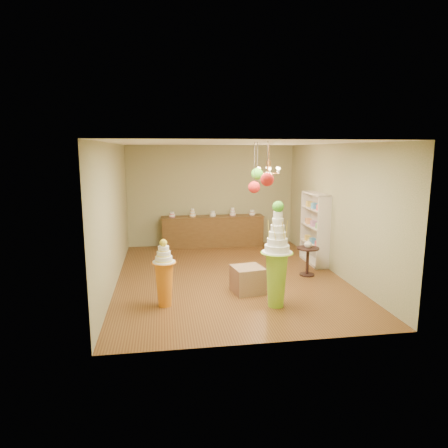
{
  "coord_description": "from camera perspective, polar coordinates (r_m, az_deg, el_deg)",
  "views": [
    {
      "loc": [
        -1.45,
        -8.65,
        2.85
      ],
      "look_at": [
        -0.12,
        0.0,
        1.23
      ],
      "focal_mm": 32.0,
      "sensor_mm": 36.0,
      "label": 1
    }
  ],
  "objects": [
    {
      "name": "pedestal_orange",
      "position": [
        7.49,
        -8.52,
        -7.68
      ],
      "size": [
        0.53,
        0.53,
        1.27
      ],
      "rotation": [
        0.0,
        0.0,
        -0.35
      ],
      "color": "orange",
      "rests_on": "floor"
    },
    {
      "name": "sideboard",
      "position": [
        11.95,
        -1.62,
        -0.97
      ],
      "size": [
        3.04,
        0.54,
        1.16
      ],
      "color": "brown",
      "rests_on": "floor"
    },
    {
      "name": "wall_right",
      "position": [
        9.61,
        15.63,
        2.02
      ],
      "size": [
        0.04,
        6.5,
        3.0
      ],
      "primitive_type": "cube",
      "color": "#97956A",
      "rests_on": "ground"
    },
    {
      "name": "pom_red_right",
      "position": [
        6.52,
        6.19,
        6.35
      ],
      "size": [
        0.22,
        0.22,
        0.72
      ],
      "color": "#3F342D",
      "rests_on": "ceiling"
    },
    {
      "name": "burlap_riser",
      "position": [
        8.18,
        3.39,
        -7.94
      ],
      "size": [
        0.68,
        0.68,
        0.53
      ],
      "primitive_type": "cube",
      "rotation": [
        0.0,
        0.0,
        0.17
      ],
      "color": "#8A684B",
      "rests_on": "floor"
    },
    {
      "name": "chandelier",
      "position": [
        9.86,
        6.36,
        7.24
      ],
      "size": [
        0.81,
        0.81,
        0.85
      ],
      "rotation": [
        0.0,
        0.0,
        0.38
      ],
      "color": "#F19B55",
      "rests_on": "ceiling"
    },
    {
      "name": "pedestal_green",
      "position": [
        7.38,
        7.53,
        -5.92
      ],
      "size": [
        0.55,
        0.55,
        1.97
      ],
      "rotation": [
        0.0,
        0.0,
        -0.01
      ],
      "color": "#8BC42B",
      "rests_on": "floor"
    },
    {
      "name": "ceiling",
      "position": [
        8.77,
        0.77,
        11.46
      ],
      "size": [
        6.5,
        6.5,
        0.0
      ],
      "primitive_type": "plane",
      "rotation": [
        3.14,
        0.0,
        0.0
      ],
      "color": "white",
      "rests_on": "ground"
    },
    {
      "name": "pom_red_left",
      "position": [
        7.39,
        4.33,
        5.28
      ],
      "size": [
        0.22,
        0.22,
        0.93
      ],
      "color": "#3F342D",
      "rests_on": "ceiling"
    },
    {
      "name": "pom_green_mid",
      "position": [
        7.57,
        4.75,
        7.16
      ],
      "size": [
        0.22,
        0.22,
        0.69
      ],
      "color": "#3F342D",
      "rests_on": "ceiling"
    },
    {
      "name": "floor",
      "position": [
        9.22,
        0.72,
        -7.51
      ],
      "size": [
        6.5,
        6.5,
        0.0
      ],
      "primitive_type": "plane",
      "color": "brown",
      "rests_on": "ground"
    },
    {
      "name": "wall_front",
      "position": [
        5.75,
        6.1,
        -3.15
      ],
      "size": [
        5.0,
        0.04,
        3.0
      ],
      "primitive_type": "cube",
      "color": "#97956A",
      "rests_on": "ground"
    },
    {
      "name": "shelving_unit",
      "position": [
        10.37,
        12.84,
        -0.61
      ],
      "size": [
        0.33,
        1.2,
        1.8
      ],
      "color": "beige",
      "rests_on": "floor"
    },
    {
      "name": "round_table",
      "position": [
        9.4,
        11.86,
        -4.69
      ],
      "size": [
        0.61,
        0.61,
        0.66
      ],
      "rotation": [
        0.0,
        0.0,
        0.2
      ],
      "color": "black",
      "rests_on": "floor"
    },
    {
      "name": "wall_left",
      "position": [
        8.82,
        -15.5,
        1.3
      ],
      "size": [
        0.04,
        6.5,
        3.0
      ],
      "primitive_type": "cube",
      "color": "#97956A",
      "rests_on": "ground"
    },
    {
      "name": "wall_back",
      "position": [
        12.07,
        -1.81,
        4.06
      ],
      "size": [
        5.0,
        0.04,
        3.0
      ],
      "primitive_type": "cube",
      "color": "#97956A",
      "rests_on": "ground"
    },
    {
      "name": "vase",
      "position": [
        9.32,
        11.93,
        -2.73
      ],
      "size": [
        0.22,
        0.22,
        0.19
      ],
      "primitive_type": "imported",
      "rotation": [
        0.0,
        0.0,
        0.24
      ],
      "color": "beige",
      "rests_on": "round_table"
    }
  ]
}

